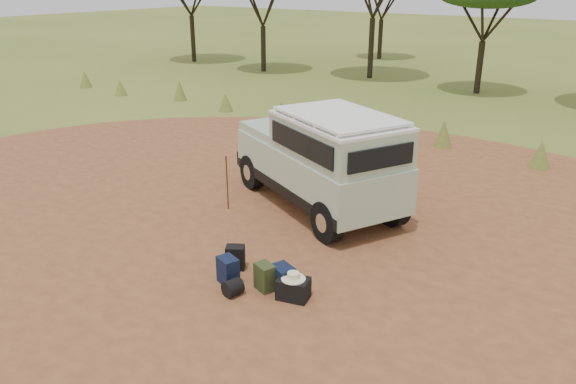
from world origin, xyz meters
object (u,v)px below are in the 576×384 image
Objects in this scene: walking_staff at (227,183)px; backpack_navy at (228,271)px; safari_vehicle at (321,161)px; backpack_black at (235,258)px; backpack_olive at (265,277)px; hard_case at (293,289)px; duffel_navy at (283,278)px.

walking_staff is 3.29m from backpack_navy.
safari_vehicle reaches higher than backpack_black.
hard_case is (0.56, 0.05, -0.06)m from backpack_olive.
duffel_navy is at bearing 54.84° from backpack_olive.
walking_staff is at bearing 167.40° from duffel_navy.
hard_case is (1.79, -3.65, -0.96)m from safari_vehicle.
safari_vehicle reaches higher than walking_staff.
backpack_black is 0.95× the size of backpack_olive.
hard_case is (1.47, -0.22, -0.05)m from backpack_black.
backpack_olive is 1.07× the size of duffel_navy.
hard_case is at bearing -41.14° from backpack_black.
backpack_navy is 1.02× the size of backpack_olive.
backpack_navy is (2.16, -2.45, -0.45)m from walking_staff.
walking_staff is at bearing 101.49° from backpack_black.
walking_staff is 3.64m from backpack_olive.
backpack_olive is at bearing -46.12° from safari_vehicle.
safari_vehicle is at bearing 62.67° from backpack_black.
backpack_black is at bearing -177.50° from backpack_olive.
safari_vehicle is 10.70× the size of backpack_olive.
backpack_navy is at bearing -135.98° from duffel_navy.
backpack_navy is at bearing -96.20° from backpack_black.
backpack_olive is at bearing -79.52° from walking_staff.
backpack_navy is 1.26m from hard_case.
safari_vehicle is 3.57m from backpack_black.
safari_vehicle is 4.18m from hard_case.
safari_vehicle is 4.00m from backpack_olive.
safari_vehicle is at bearing 1.30° from walking_staff.
safari_vehicle is 4.05m from backpack_navy.
backpack_black is 0.88× the size of hard_case.
walking_staff is at bearing -112.11° from safari_vehicle.
walking_staff is 3.73m from duffel_navy.
duffel_navy is at bearing -37.10° from backpack_black.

